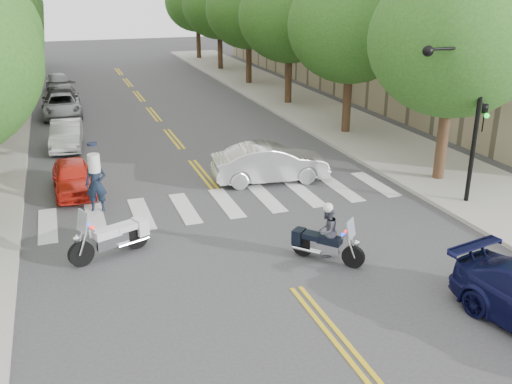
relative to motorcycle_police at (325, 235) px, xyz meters
name	(u,v)px	position (x,y,z in m)	size (l,w,h in m)	color
ground	(296,288)	(-1.40, -1.20, -0.81)	(140.00, 140.00, 0.00)	#38383A
sidewalk_right	(298,103)	(8.10, 20.80, -0.73)	(5.00, 60.00, 0.15)	#9E9991
tree_l_4	(0,9)	(-10.20, 36.80, 4.75)	(6.40, 6.40, 8.45)	#382316
tree_l_5	(6,5)	(-10.20, 44.80, 4.75)	(6.40, 6.40, 8.45)	#382316
tree_r_0	(454,40)	(7.40, 4.80, 4.75)	(6.40, 6.40, 8.45)	#382316
tree_r_1	(351,25)	(7.40, 12.80, 4.75)	(6.40, 6.40, 8.45)	#382316
tree_r_2	(290,16)	(7.40, 20.80, 4.75)	(6.40, 6.40, 8.45)	#382316
tree_r_3	(249,10)	(7.40, 28.80, 4.75)	(6.40, 6.40, 8.45)	#382316
tree_r_4	(219,5)	(7.40, 36.80, 4.75)	(6.40, 6.40, 8.45)	#382316
tree_r_5	(197,2)	(7.40, 44.80, 4.75)	(6.40, 6.40, 8.45)	#382316
traffic_signal_pole	(468,104)	(6.32, 2.29, 2.92)	(2.82, 0.42, 6.00)	black
motorcycle_police	(325,235)	(0.00, 0.00, 0.00)	(1.66, 1.83, 1.81)	black
motorcycle_parked	(116,237)	(-5.64, 2.40, -0.24)	(2.43, 1.25, 1.64)	black
officer_standing	(96,184)	(-5.88, 6.10, 0.20)	(0.73, 0.48, 2.00)	#151F30
convertible	(270,163)	(0.97, 7.03, -0.04)	(1.62, 4.65, 1.53)	silver
parked_car_a	(73,177)	(-6.60, 8.30, -0.18)	(1.47, 3.65, 1.24)	red
parked_car_b	(66,135)	(-6.60, 14.83, -0.15)	(1.38, 3.95, 1.30)	silver
parked_car_c	(62,105)	(-6.61, 22.05, -0.14)	(2.20, 4.76, 1.32)	gray
parked_car_d	(61,100)	(-6.60, 23.30, -0.05)	(2.11, 5.18, 1.50)	black
parked_car_e	(59,83)	(-6.60, 30.26, -0.12)	(1.62, 4.03, 1.37)	gray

